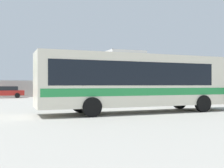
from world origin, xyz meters
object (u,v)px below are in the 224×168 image
parked_car_second_maroon (54,91)px  roadside_tree_midright (79,69)px  roadside_tree_right (125,68)px  utility_pole_near (113,71)px  vendor_umbrella_secondary_orange (222,85)px  roadside_tree_midleft (55,71)px  parked_car_leftmost_red (7,92)px  coach_bus_cream_green (137,80)px

parked_car_second_maroon → roadside_tree_midright: 11.33m
roadside_tree_midright → roadside_tree_right: bearing=-19.5°
utility_pole_near → vendor_umbrella_secondary_orange: bearing=-83.7°
roadside_tree_midleft → vendor_umbrella_secondary_orange: bearing=-65.1°
roadside_tree_midleft → utility_pole_near: bearing=-15.6°
vendor_umbrella_secondary_orange → roadside_tree_right: size_ratio=0.32×
parked_car_leftmost_red → roadside_tree_right: 20.33m
utility_pole_near → parked_car_leftmost_red: bearing=-158.9°
vendor_umbrella_secondary_orange → utility_pole_near: (-2.57, 23.21, 2.45)m
coach_bus_cream_green → vendor_umbrella_secondary_orange: 11.89m
vendor_umbrella_secondary_orange → roadside_tree_midright: size_ratio=0.35×
vendor_umbrella_secondary_orange → parked_car_leftmost_red: (-19.11, 16.84, -0.85)m
parked_car_second_maroon → utility_pole_near: size_ratio=0.53×
utility_pole_near → roadside_tree_right: 2.38m
roadside_tree_midleft → roadside_tree_midright: 4.27m
vendor_umbrella_secondary_orange → roadside_tree_right: (-0.26, 23.41, 3.01)m
utility_pole_near → roadside_tree_midright: utility_pole_near is taller
vendor_umbrella_secondary_orange → roadside_tree_midright: roadside_tree_midright is taller
vendor_umbrella_secondary_orange → utility_pole_near: 23.48m
coach_bus_cream_green → parked_car_second_maroon: coach_bus_cream_green is taller
utility_pole_near → roadside_tree_right: (2.31, 0.19, 0.56)m
roadside_tree_midright → parked_car_second_maroon: bearing=-120.3°
vendor_umbrella_secondary_orange → parked_car_second_maroon: (-13.16, 16.82, -0.86)m
parked_car_second_maroon → roadside_tree_midright: size_ratio=0.65×
parked_car_leftmost_red → utility_pole_near: utility_pole_near is taller
parked_car_leftmost_red → roadside_tree_midright: (11.36, 9.22, 3.68)m
coach_bus_cream_green → parked_car_leftmost_red: (-8.36, 21.90, -1.19)m
parked_car_second_maroon → roadside_tree_midleft: size_ratio=0.75×
vendor_umbrella_secondary_orange → utility_pole_near: size_ratio=0.28×
parked_car_leftmost_red → utility_pole_near: 18.03m
utility_pole_near → roadside_tree_right: utility_pole_near is taller
coach_bus_cream_green → parked_car_second_maroon: size_ratio=3.01×
roadside_tree_right → utility_pole_near: bearing=-175.2°
roadside_tree_midleft → parked_car_leftmost_red: bearing=-128.3°
coach_bus_cream_green → parked_car_leftmost_red: bearing=110.9°
roadside_tree_midleft → roadside_tree_midright: bearing=2.9°
roadside_tree_midright → parked_car_leftmost_red: bearing=-140.9°
roadside_tree_midright → roadside_tree_right: 7.95m
parked_car_second_maroon → roadside_tree_midleft: bearing=82.6°
vendor_umbrella_secondary_orange → roadside_tree_right: 23.60m
coach_bus_cream_green → parked_car_second_maroon: 22.04m
vendor_umbrella_secondary_orange → parked_car_second_maroon: vendor_umbrella_secondary_orange is taller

